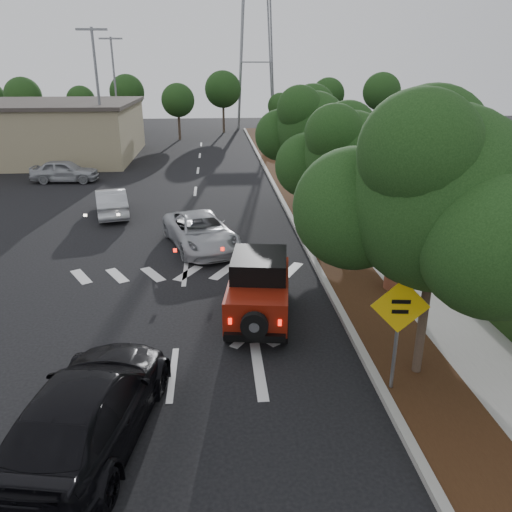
{
  "coord_description": "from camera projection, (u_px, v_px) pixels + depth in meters",
  "views": [
    {
      "loc": [
        1.1,
        -9.94,
        6.69
      ],
      "look_at": [
        2.19,
        3.0,
        1.72
      ],
      "focal_mm": 35.0,
      "sensor_mm": 36.0,
      "label": 1
    }
  ],
  "objects": [
    {
      "name": "silver_suv_ahead",
      "position": [
        201.0,
        231.0,
        19.37
      ],
      "size": [
        3.42,
        5.1,
        1.3
      ],
      "primitive_type": "imported",
      "rotation": [
        0.0,
        0.0,
        0.29
      ],
      "color": "#ABADB3",
      "rests_on": "ground"
    },
    {
      "name": "silver_sedan_oncoming",
      "position": [
        111.0,
        202.0,
        23.57
      ],
      "size": [
        2.23,
        4.11,
        1.28
      ],
      "primitive_type": "imported",
      "rotation": [
        0.0,
        0.0,
        3.38
      ],
      "color": "#B3B5BB",
      "rests_on": "ground"
    },
    {
      "name": "curb",
      "position": [
        291.0,
        218.0,
        23.05
      ],
      "size": [
        0.2,
        70.0,
        0.15
      ],
      "primitive_type": "cube",
      "color": "#9E9B93",
      "rests_on": "ground"
    },
    {
      "name": "transmission_tower",
      "position": [
        256.0,
        128.0,
        56.69
      ],
      "size": [
        7.0,
        4.0,
        28.0
      ],
      "primitive_type": null,
      "color": "slate",
      "rests_on": "ground"
    },
    {
      "name": "ground",
      "position": [
        173.0,
        374.0,
        11.55
      ],
      "size": [
        120.0,
        120.0,
        0.0
      ],
      "primitive_type": "plane",
      "color": "black",
      "rests_on": "ground"
    },
    {
      "name": "street_tree_far",
      "position": [
        309.0,
        213.0,
        24.09
      ],
      "size": [
        3.4,
        3.4,
        5.62
      ],
      "primitive_type": null,
      "color": "black",
      "rests_on": "ground"
    },
    {
      "name": "light_pole_a",
      "position": [
        106.0,
        166.0,
        35.23
      ],
      "size": [
        2.0,
        0.22,
        9.0
      ],
      "primitive_type": null,
      "color": "slate",
      "rests_on": "ground"
    },
    {
      "name": "hedge",
      "position": [
        383.0,
        209.0,
        23.28
      ],
      "size": [
        0.8,
        70.0,
        0.8
      ],
      "primitive_type": "cube",
      "color": "black",
      "rests_on": "ground"
    },
    {
      "name": "sidewalk",
      "position": [
        353.0,
        217.0,
        23.29
      ],
      "size": [
        2.0,
        70.0,
        0.12
      ],
      "primitive_type": "cube",
      "color": "gray",
      "rests_on": "ground"
    },
    {
      "name": "street_tree_mid",
      "position": [
        342.0,
        263.0,
        18.04
      ],
      "size": [
        3.2,
        3.2,
        5.32
      ],
      "primitive_type": null,
      "color": "black",
      "rests_on": "ground"
    },
    {
      "name": "speed_hump_sign",
      "position": [
        399.0,
        320.0,
        10.27
      ],
      "size": [
        1.2,
        0.18,
        2.58
      ],
      "rotation": [
        0.0,
        0.0,
        -0.13
      ],
      "color": "slate",
      "rests_on": "ground"
    },
    {
      "name": "black_suv_oncoming",
      "position": [
        88.0,
        408.0,
        9.25
      ],
      "size": [
        2.96,
        5.37,
        1.47
      ],
      "primitive_type": "imported",
      "rotation": [
        0.0,
        0.0,
        2.96
      ],
      "color": "black",
      "rests_on": "ground"
    },
    {
      "name": "terracotta_planter",
      "position": [
        395.0,
        267.0,
        15.48
      ],
      "size": [
        0.72,
        0.72,
        1.25
      ],
      "rotation": [
        0.0,
        0.0,
        0.08
      ],
      "color": "brown",
      "rests_on": "ground"
    },
    {
      "name": "parked_suv",
      "position": [
        65.0,
        171.0,
        30.33
      ],
      "size": [
        4.06,
        1.83,
        1.35
      ],
      "primitive_type": "imported",
      "rotation": [
        0.0,
        0.0,
        1.51
      ],
      "color": "#A1A4A8",
      "rests_on": "ground"
    },
    {
      "name": "red_jeep",
      "position": [
        259.0,
        287.0,
        13.81
      ],
      "size": [
        2.07,
        3.77,
        1.86
      ],
      "rotation": [
        0.0,
        0.0,
        -0.15
      ],
      "color": "black",
      "rests_on": "ground"
    },
    {
      "name": "light_pole_b",
      "position": [
        121.0,
        142.0,
        46.32
      ],
      "size": [
        2.0,
        0.22,
        9.0
      ],
      "primitive_type": null,
      "color": "slate",
      "rests_on": "ground"
    },
    {
      "name": "planting_strip",
      "position": [
        313.0,
        218.0,
        23.14
      ],
      "size": [
        1.8,
        70.0,
        0.12
      ],
      "primitive_type": "cube",
      "color": "black",
      "rests_on": "ground"
    },
    {
      "name": "street_tree_near",
      "position": [
        415.0,
        375.0,
        11.53
      ],
      "size": [
        3.8,
        3.8,
        5.92
      ],
      "primitive_type": null,
      "color": "black",
      "rests_on": "ground"
    }
  ]
}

